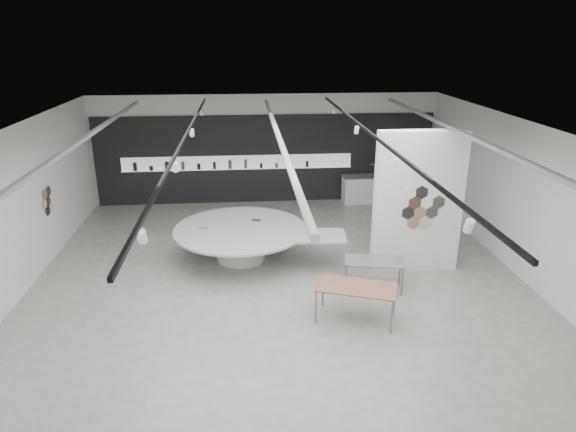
{
  "coord_description": "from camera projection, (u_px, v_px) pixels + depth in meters",
  "views": [
    {
      "loc": [
        -0.76,
        -10.75,
        5.81
      ],
      "look_at": [
        0.27,
        1.2,
        1.47
      ],
      "focal_mm": 32.0,
      "sensor_mm": 36.0,
      "label": 1
    }
  ],
  "objects": [
    {
      "name": "sample_table_wood",
      "position": [
        356.0,
        289.0,
        10.75
      ],
      "size": [
        1.83,
        1.34,
        0.77
      ],
      "rotation": [
        0.0,
        0.0,
        -0.35
      ],
      "color": "#895B47",
      "rests_on": "ground"
    },
    {
      "name": "room",
      "position": [
        276.0,
        209.0,
        11.39
      ],
      "size": [
        12.02,
        14.02,
        3.82
      ],
      "color": "#A19F98",
      "rests_on": "ground"
    },
    {
      "name": "back_wall_display",
      "position": [
        264.0,
        159.0,
        18.07
      ],
      "size": [
        11.8,
        0.27,
        3.1
      ],
      "color": "black",
      "rests_on": "ground"
    },
    {
      "name": "partition_column",
      "position": [
        418.0,
        202.0,
        12.71
      ],
      "size": [
        2.2,
        0.38,
        3.6
      ],
      "color": "white",
      "rests_on": "ground"
    },
    {
      "name": "sample_table_stone",
      "position": [
        374.0,
        263.0,
        12.11
      ],
      "size": [
        1.49,
        0.95,
        0.71
      ],
      "rotation": [
        0.0,
        0.0,
        -0.2
      ],
      "color": "slate",
      "rests_on": "ground"
    },
    {
      "name": "kitchen_counter",
      "position": [
        366.0,
        189.0,
        18.33
      ],
      "size": [
        1.75,
        0.75,
        1.35
      ],
      "rotation": [
        0.0,
        0.0,
        0.05
      ],
      "color": "white",
      "rests_on": "ground"
    },
    {
      "name": "display_island",
      "position": [
        243.0,
        239.0,
        13.66
      ],
      "size": [
        4.63,
        3.81,
        0.9
      ],
      "rotation": [
        0.0,
        0.0,
        -0.08
      ],
      "color": "white",
      "rests_on": "ground"
    }
  ]
}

